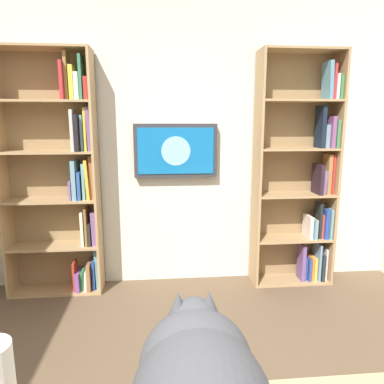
# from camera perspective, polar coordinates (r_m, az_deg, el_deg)

# --- Properties ---
(wall_back) EXTENTS (4.52, 0.06, 2.70)m
(wall_back) POSITION_cam_1_polar(r_m,az_deg,el_deg) (3.44, -2.71, 7.39)
(wall_back) COLOR silver
(wall_back) RESTS_ON ground
(bookshelf_left) EXTENTS (0.77, 0.28, 2.22)m
(bookshelf_left) POSITION_cam_1_polar(r_m,az_deg,el_deg) (3.58, 17.44, 2.29)
(bookshelf_left) COLOR tan
(bookshelf_left) RESTS_ON ground
(bookshelf_right) EXTENTS (0.84, 0.28, 2.20)m
(bookshelf_right) POSITION_cam_1_polar(r_m,az_deg,el_deg) (3.41, -20.08, 2.39)
(bookshelf_right) COLOR tan
(bookshelf_right) RESTS_ON ground
(wall_mounted_tv) EXTENTS (0.78, 0.07, 0.50)m
(wall_mounted_tv) POSITION_cam_1_polar(r_m,az_deg,el_deg) (3.36, -2.57, 6.64)
(wall_mounted_tv) COLOR #333338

